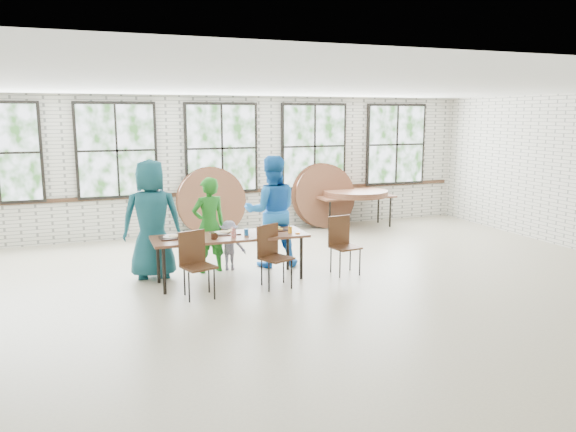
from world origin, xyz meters
name	(u,v)px	position (x,y,z in m)	size (l,w,h in m)	color
room	(222,150)	(0.00, 4.44, 1.83)	(12.00, 12.00, 12.00)	beige
dining_table	(230,238)	(-0.84, 0.75, 0.69)	(2.42, 0.86, 0.74)	brown
chair_near_left	(195,258)	(-1.50, 0.22, 0.56)	(0.52, 0.51, 0.95)	#462917
chair_near_right	(272,250)	(-0.31, 0.27, 0.56)	(0.55, 0.54, 0.95)	#462917
chair_spare	(342,240)	(1.01, 0.55, 0.56)	(0.48, 0.47, 0.95)	#462917
adult_teal	(152,219)	(-1.94, 1.40, 0.96)	(0.94, 0.61, 1.91)	#1A5F66
adult_green	(209,225)	(-1.02, 1.40, 0.80)	(0.58, 0.38, 1.59)	#1F741F
toddler	(229,245)	(-0.68, 1.40, 0.42)	(0.55, 0.31, 0.84)	#1D133D
adult_blue	(272,211)	(0.08, 1.40, 0.96)	(0.93, 0.73, 1.92)	blue
storage_table	(355,198)	(3.03, 3.91, 0.69)	(1.80, 0.76, 0.74)	brown
tabletop_clutter	(236,233)	(-0.75, 0.74, 0.77)	(2.04, 0.62, 0.11)	black
round_tops_stacked	(355,193)	(3.03, 3.91, 0.80)	(1.50, 1.50, 0.13)	brown
round_tops_leaning	(270,199)	(1.02, 4.21, 0.73)	(4.20, 0.37, 1.50)	brown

